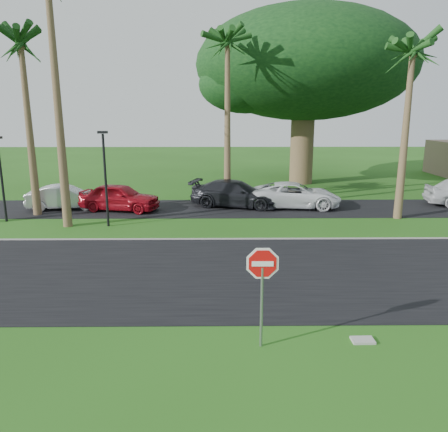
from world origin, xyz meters
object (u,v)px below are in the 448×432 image
at_px(car_red, 120,197).
at_px(car_minivan, 295,195).
at_px(car_silver, 65,198).
at_px(car_dark, 236,194).
at_px(stop_sign_near, 262,277).

relative_size(car_red, car_minivan, 0.85).
bearing_deg(car_minivan, car_silver, 96.99).
xyz_separation_m(car_silver, car_dark, (9.90, 0.61, 0.08)).
bearing_deg(car_silver, car_red, -105.17).
bearing_deg(car_silver, car_minivan, -96.93).
xyz_separation_m(stop_sign_near, car_dark, (-0.03, 16.01, -1.00)).
xyz_separation_m(stop_sign_near, car_red, (-6.69, 15.01, -1.00)).
height_order(car_red, car_dark, car_dark).
distance_m(car_dark, car_minivan, 3.50).
bearing_deg(car_minivan, car_red, 99.63).
bearing_deg(car_red, stop_sign_near, -143.68).
relative_size(stop_sign_near, car_dark, 0.49).
distance_m(car_silver, car_minivan, 13.39).
bearing_deg(car_dark, car_red, 113.41).
height_order(stop_sign_near, car_minivan, stop_sign_near).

